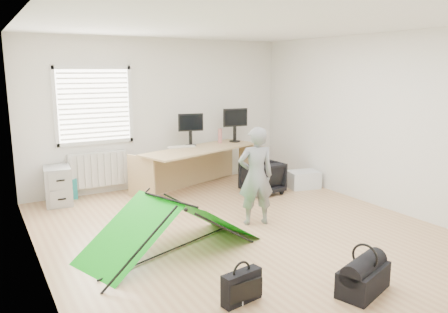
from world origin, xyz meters
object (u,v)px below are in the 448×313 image
duffel_bag (363,280)px  desk (201,170)px  thermos (220,136)px  kite (171,226)px  monitor_right (235,130)px  storage_crate (303,179)px  monitor_left (190,134)px  filing_cabinet (58,186)px  person (256,176)px  laptop_bag (241,287)px  office_chair (262,178)px

duffel_bag → desk: bearing=67.6°
thermos → kite: thermos is taller
monitor_right → storage_crate: (0.83, -1.08, -0.86)m
monitor_right → thermos: monitor_right is taller
monitor_left → storage_crate: bearing=-18.0°
monitor_left → filing_cabinet: bearing=-169.4°
monitor_left → person: 2.25m
kite → laptop_bag: size_ratio=5.04×
office_chair → laptop_bag: 3.70m
storage_crate → laptop_bag: 4.25m
office_chair → duffel_bag: size_ratio=1.05×
monitor_left → monitor_right: bearing=13.2°
duffel_bag → person: bearing=67.1°
filing_cabinet → laptop_bag: bearing=-70.6°
monitor_right → monitor_left: bearing=-174.2°
person → storage_crate: bearing=-130.7°
kite → storage_crate: size_ratio=3.73×
thermos → duffel_bag: 4.54m
storage_crate → thermos: bearing=136.3°
filing_cabinet → storage_crate: (4.09, -1.20, -0.15)m
duffel_bag → laptop_bag: bearing=140.7°
person → storage_crate: size_ratio=2.50×
kite → office_chair: bearing=12.9°
person → duffel_bag: (-0.18, -2.14, -0.56)m
person → kite: (-1.41, -0.29, -0.37)m
monitor_left → kite: 3.00m
monitor_right → kite: (-2.42, -2.51, -0.69)m
monitor_left → laptop_bag: bearing=-95.8°
duffel_bag → storage_crate: bearing=40.3°
kite → duffel_bag: size_ratio=3.44×
monitor_left → person: bearing=-78.3°
desk → storage_crate: 1.90m
office_chair → kite: 2.81m
desk → person: bearing=-111.5°
filing_cabinet → office_chair: filing_cabinet is taller
kite → duffel_bag: 2.23m
office_chair → thermos: bearing=-80.3°
office_chair → person: bearing=46.6°
filing_cabinet → thermos: (2.95, -0.11, 0.60)m
filing_cabinet → storage_crate: filing_cabinet is taller
monitor_right → desk: bearing=-154.8°
desk → kite: desk is taller
monitor_right → laptop_bag: monitor_right is taller
monitor_left → monitor_right: 0.94m
filing_cabinet → person: person is taller
thermos → storage_crate: size_ratio=0.49×
desk → filing_cabinet: bearing=151.8°
monitor_right → person: 2.46m
laptop_bag → monitor_right: bearing=50.4°
desk → laptop_bag: (-1.43, -3.62, -0.23)m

